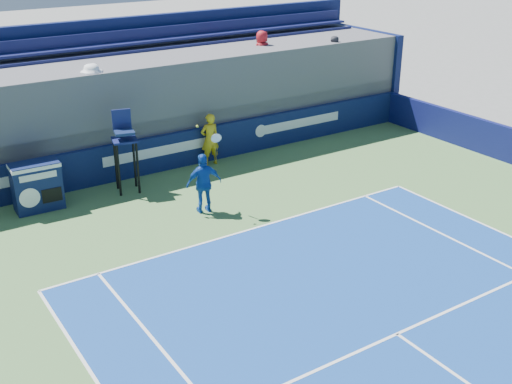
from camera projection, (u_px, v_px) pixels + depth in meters
ball_person at (210, 139)px, 21.11m from camera, size 0.67×0.48×1.74m
back_hoarding at (161, 153)px, 20.68m from camera, size 20.40×0.21×1.20m
match_clock at (37, 185)px, 17.86m from camera, size 1.35×0.77×1.40m
umpire_chair at (125, 143)px, 18.78m from camera, size 0.84×0.84×2.48m
tennis_player at (204, 183)px, 17.65m from camera, size 1.06×0.61×2.57m
stadium_seating at (133, 102)px, 21.78m from camera, size 21.00×4.05×4.40m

